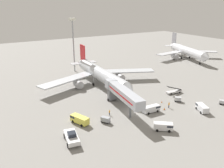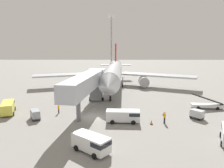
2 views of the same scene
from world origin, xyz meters
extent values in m
plane|color=gray|center=(0.00, 0.00, 0.00)|extent=(300.00, 300.00, 0.00)
cylinder|color=silver|center=(3.44, 24.59, 4.55)|extent=(6.19, 35.28, 4.63)
cone|color=silver|center=(2.56, 4.97, 4.55)|extent=(4.72, 4.36, 4.54)
cone|color=silver|center=(4.37, 45.35, 4.89)|extent=(4.68, 6.66, 4.40)
cube|color=red|center=(4.29, 43.74, 9.18)|extent=(0.59, 5.09, 7.41)
cube|color=silver|center=(7.05, 43.15, 5.12)|extent=(5.72, 3.94, 0.24)
cube|color=silver|center=(1.50, 43.40, 5.12)|extent=(5.72, 3.94, 0.24)
cube|color=silver|center=(16.22, 27.31, 3.50)|extent=(22.59, 13.98, 0.44)
cube|color=silver|center=(-9.05, 28.44, 3.50)|extent=(22.92, 12.29, 0.44)
cylinder|color=#A8A8AD|center=(12.33, 26.06, 1.76)|extent=(3.07, 3.90, 2.90)
cylinder|color=#A8A8AD|center=(-5.29, 26.85, 1.76)|extent=(3.07, 3.90, 2.90)
cylinder|color=gray|center=(2.83, 10.91, 1.85)|extent=(0.28, 0.28, 2.61)
cylinder|color=black|center=(2.83, 10.91, 0.55)|extent=(0.40, 1.11, 1.10)
cylinder|color=gray|center=(6.19, 26.57, 1.85)|extent=(0.28, 0.28, 2.61)
cylinder|color=black|center=(6.19, 26.57, 0.55)|extent=(0.40, 1.11, 1.10)
cylinder|color=gray|center=(0.87, 26.81, 1.85)|extent=(0.28, 0.28, 2.61)
cylinder|color=black|center=(0.87, 26.81, 0.55)|extent=(0.40, 1.11, 1.10)
cube|color=#B2B7C1|center=(-1.59, 1.66, 5.60)|extent=(5.57, 18.86, 2.70)
cube|color=red|center=(-3.10, 1.87, 5.60)|extent=(2.22, 15.50, 0.44)
cube|color=#B2B7C1|center=(-0.21, 11.48, 5.60)|extent=(3.81, 3.25, 2.84)
cube|color=#232833|center=(-0.03, 12.76, 5.85)|extent=(3.30, 0.70, 0.90)
cube|color=slate|center=(-0.29, 10.88, 2.32)|extent=(2.78, 2.14, 3.85)
cylinder|color=black|center=(-1.70, 11.08, 0.40)|extent=(0.41, 0.83, 0.80)
cylinder|color=black|center=(1.12, 10.68, 0.40)|extent=(0.41, 0.83, 0.80)
cylinder|color=slate|center=(-2.11, -2.03, 2.12)|extent=(0.70, 0.70, 4.25)
cube|color=white|center=(21.73, 5.28, 0.57)|extent=(6.07, 2.45, 0.55)
cube|color=black|center=(21.73, 5.28, 1.91)|extent=(6.02, 1.69, 2.07)
cylinder|color=black|center=(19.87, 4.69, 0.30)|extent=(0.62, 0.29, 0.60)
cylinder|color=black|center=(20.08, 6.31, 0.30)|extent=(0.62, 0.29, 0.60)
cylinder|color=black|center=(23.39, 4.24, 0.30)|extent=(0.62, 0.29, 0.60)
cylinder|color=black|center=(23.59, 5.87, 0.30)|extent=(0.62, 0.29, 0.60)
cube|color=#E5DB4C|center=(-15.53, 1.90, 1.17)|extent=(3.72, 5.76, 1.77)
cube|color=#1E232D|center=(-16.19, 3.63, 1.56)|extent=(2.44, 2.32, 0.57)
cylinder|color=black|center=(-16.99, 3.15, 0.34)|extent=(0.56, 0.76, 0.68)
cylinder|color=black|center=(-15.27, 3.80, 0.34)|extent=(0.56, 0.76, 0.68)
cylinder|color=black|center=(-15.79, 0.00, 0.34)|extent=(0.56, 0.76, 0.68)
cylinder|color=black|center=(-14.07, 0.65, 0.34)|extent=(0.56, 0.76, 0.68)
cube|color=white|center=(5.03, -2.49, 1.13)|extent=(5.34, 2.03, 1.69)
cube|color=#1E232D|center=(6.82, -2.56, 1.50)|extent=(1.76, 1.91, 0.54)
cylinder|color=black|center=(6.70, -1.68, 0.34)|extent=(0.69, 0.35, 0.68)
cylinder|color=black|center=(6.63, -3.42, 0.34)|extent=(0.69, 0.35, 0.68)
cylinder|color=black|center=(3.44, -1.55, 0.34)|extent=(0.69, 0.35, 0.68)
cylinder|color=black|center=(3.36, -3.29, 0.34)|extent=(0.69, 0.35, 0.68)
cylinder|color=black|center=(17.99, -7.87, 0.34)|extent=(0.60, 0.77, 0.68)
cylinder|color=black|center=(16.76, -10.56, 0.34)|extent=(0.60, 0.77, 0.68)
cube|color=white|center=(0.94, -12.00, 1.14)|extent=(4.84, 4.39, 1.71)
cube|color=#1E232D|center=(2.19, -12.99, 1.52)|extent=(2.36, 2.42, 0.55)
cylinder|color=black|center=(2.64, -12.20, 0.34)|extent=(0.74, 0.69, 0.68)
cylinder|color=black|center=(1.52, -13.61, 0.34)|extent=(0.74, 0.69, 0.68)
cylinder|color=black|center=(0.36, -10.39, 0.34)|extent=(0.74, 0.69, 0.68)
cylinder|color=black|center=(-0.76, -11.80, 0.34)|extent=(0.74, 0.69, 0.68)
cube|color=#38383D|center=(-9.48, -1.17, 0.29)|extent=(2.26, 2.66, 0.22)
cube|color=#999EA5|center=(-9.48, -1.17, 0.99)|extent=(2.26, 2.66, 1.18)
cylinder|color=black|center=(-8.57, -1.59, 0.18)|extent=(0.29, 0.37, 0.36)
cylinder|color=black|center=(-9.53, -2.17, 0.18)|extent=(0.29, 0.37, 0.36)
cylinder|color=black|center=(-9.43, -0.17, 0.18)|extent=(0.29, 0.37, 0.36)
cylinder|color=black|center=(-10.38, -0.75, 0.18)|extent=(0.29, 0.37, 0.36)
cube|color=#38383D|center=(17.50, -0.72, 0.29)|extent=(2.29, 2.37, 0.22)
cube|color=silver|center=(17.50, -0.72, 0.97)|extent=(2.29, 2.37, 1.13)
cylinder|color=black|center=(18.41, -0.87, 0.18)|extent=(0.33, 0.35, 0.36)
cylinder|color=black|center=(17.50, -1.65, 0.18)|extent=(0.33, 0.35, 0.36)
cylinder|color=black|center=(17.49, 0.20, 0.18)|extent=(0.33, 0.35, 0.36)
cylinder|color=black|center=(16.59, -0.58, 0.18)|extent=(0.33, 0.35, 0.36)
cylinder|color=#1E2333|center=(11.57, -2.87, 0.45)|extent=(0.37, 0.37, 0.90)
cylinder|color=orange|center=(11.57, -2.87, 1.25)|extent=(0.49, 0.49, 0.71)
sphere|color=tan|center=(11.57, -2.87, 1.74)|extent=(0.24, 0.24, 0.24)
cylinder|color=#1E2333|center=(-6.41, 2.04, 0.40)|extent=(0.33, 0.33, 0.79)
cylinder|color=orange|center=(-6.41, 2.04, 1.10)|extent=(0.44, 0.44, 0.63)
sphere|color=tan|center=(-6.41, 2.04, 1.54)|extent=(0.21, 0.21, 0.21)
cube|color=black|center=(12.39, 1.14, 0.01)|extent=(0.40, 0.40, 0.03)
cone|color=orange|center=(12.39, 1.14, 0.32)|extent=(0.34, 0.34, 0.59)
cube|color=black|center=(9.46, -3.26, 0.01)|extent=(0.45, 0.45, 0.03)
cone|color=orange|center=(9.46, -3.26, 0.35)|extent=(0.38, 0.38, 0.66)
cylinder|color=#93969B|center=(2.60, 49.71, 11.42)|extent=(0.56, 0.56, 22.85)
cube|color=silver|center=(2.60, 49.71, 23.35)|extent=(2.40, 2.40, 1.00)
camera|label=1|loc=(-36.68, -50.36, 30.38)|focal=37.95mm
camera|label=2|loc=(3.57, -34.58, 12.06)|focal=33.84mm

